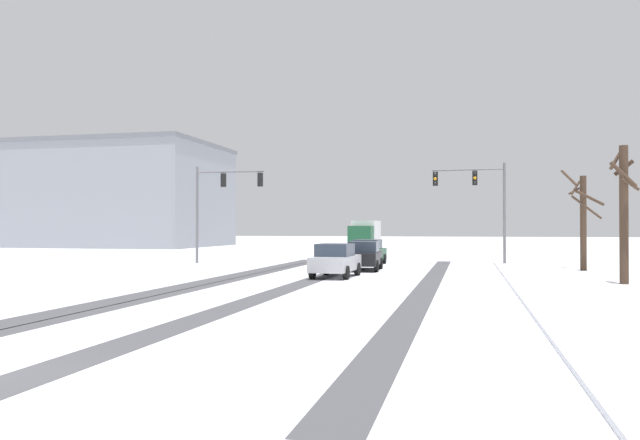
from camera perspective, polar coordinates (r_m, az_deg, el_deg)
The scene contains 14 objects.
wheel_track_left_lane at distance 26.20m, azimuth 9.71°, elevation -5.93°, with size 0.91×38.20×0.01m, color #4C4C51.
wheel_track_right_lane at distance 28.49m, azimuth -10.26°, elevation -5.50°, with size 1.18×38.20×0.01m, color #4C4C51.
wheel_track_center at distance 28.14m, azimuth -8.58°, elevation -5.56°, with size 0.75×38.20×0.01m, color #4C4C51.
wheel_track_oncoming at distance 27.05m, azimuth -1.66°, elevation -5.77°, with size 1.08×38.20×0.01m, color #4C4C51.
sidewalk_kerb_right at distance 24.70m, azimuth 21.84°, elevation -6.09°, with size 4.00×38.20×0.12m, color white.
traffic_signal_near_left at distance 42.72m, azimuth -9.06°, elevation 2.27°, with size 4.73×0.53×6.50m.
traffic_signal_near_right at distance 41.50m, azimuth 14.19°, elevation 2.36°, with size 4.63×0.46×6.50m.
car_dark_green_lead at distance 40.64m, azimuth 4.37°, elevation -2.90°, with size 1.99×4.18×1.62m.
car_black_second at distance 35.40m, azimuth 4.00°, elevation -3.24°, with size 1.98×4.17×1.62m.
car_silver_third at distance 30.46m, azimuth 1.41°, elevation -3.66°, with size 1.95×4.16×1.62m.
box_truck_delivery at distance 60.07m, azimuth 4.10°, elevation -1.38°, with size 2.40×7.44×3.02m.
bare_tree_sidewalk_mid at distance 29.73m, azimuth 25.78°, elevation 0.88°, with size 1.26×1.27×5.90m.
bare_tree_sidewalk_far at distance 37.91m, azimuth 22.67°, elevation 0.21°, with size 2.11×1.87×5.67m.
office_building_far_left_block at distance 84.20m, azimuth -18.83°, elevation 2.09°, with size 28.37×18.60×12.72m.
Camera 1 is at (7.73, -8.68, 2.43)m, focal length 35.38 mm.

